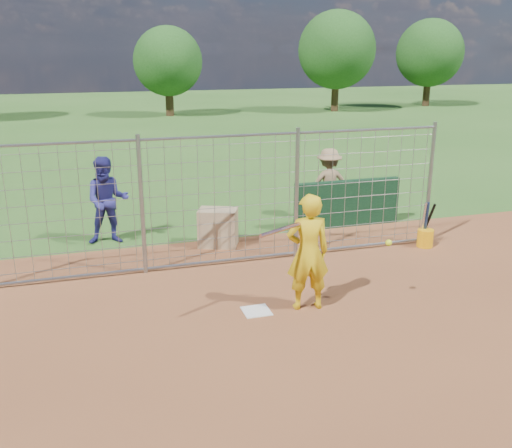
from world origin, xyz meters
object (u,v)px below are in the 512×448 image
object	(u,v)px
batter	(308,252)
bucket_with_bats	(425,236)
bystander_a	(107,201)
equipment_bin	(218,228)
bystander_c	(329,183)

from	to	relation	value
batter	bucket_with_bats	distance (m)	4.13
batter	bucket_with_bats	bearing A→B (deg)	-143.20
bystander_a	equipment_bin	bearing A→B (deg)	-16.26
equipment_bin	bucket_with_bats	distance (m)	4.39
bystander_a	batter	bearing A→B (deg)	-51.09
batter	bystander_c	distance (m)	5.29
bystander_a	bystander_c	xyz separation A→B (m)	(5.30, 0.42, -0.08)
batter	bystander_a	size ratio (longest dim) A/B	1.01
batter	bystander_a	bearing A→B (deg)	-49.64
bystander_a	bucket_with_bats	size ratio (longest dim) A/B	1.93
batter	equipment_bin	bearing A→B (deg)	-72.49
bystander_a	bucket_with_bats	xyz separation A→B (m)	(6.37, -2.22, -0.70)
bystander_c	equipment_bin	distance (m)	3.39
bucket_with_bats	equipment_bin	bearing A→B (deg)	161.94
bystander_c	bucket_with_bats	xyz separation A→B (m)	(1.08, -2.64, -0.62)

